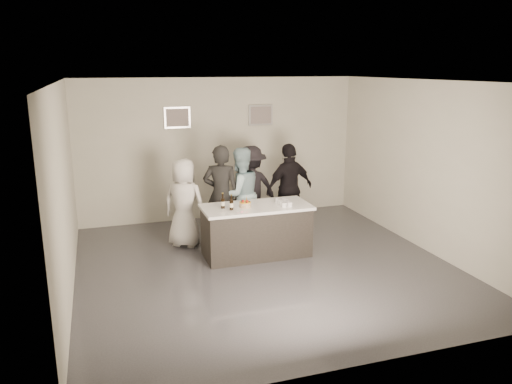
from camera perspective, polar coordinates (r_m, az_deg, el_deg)
floor at (r=8.36m, az=1.06°, el=-8.47°), size 6.00×6.00×0.00m
ceiling at (r=7.72m, az=1.17°, el=12.55°), size 6.00×6.00×0.00m
wall_back at (r=10.74m, az=-4.11°, el=4.92°), size 6.00×0.04×3.00m
wall_front at (r=5.26m, az=11.81°, el=-5.19°), size 6.00×0.04×3.00m
wall_left at (r=7.51m, az=-21.09°, el=-0.02°), size 0.04×6.00×3.00m
wall_right at (r=9.30m, az=18.89°, el=2.76°), size 0.04×6.00×3.00m
picture_left at (r=10.44m, az=-8.99°, el=8.40°), size 0.54×0.04×0.44m
picture_right at (r=10.87m, az=0.53°, el=8.79°), size 0.54×0.04×0.44m
bar_counter at (r=8.68m, az=0.03°, el=-4.43°), size 1.86×0.86×0.90m
cake at (r=8.45m, az=-1.25°, el=-1.49°), size 0.20×0.20×0.08m
beer_bottle_a at (r=8.37m, az=-3.82°, el=-1.02°), size 0.07×0.07×0.26m
beer_bottle_b at (r=8.26m, az=-2.83°, el=-1.20°), size 0.07×0.07×0.26m
tumbler_cluster at (r=8.63m, az=3.21°, el=-1.17°), size 0.19×0.40×0.08m
candles at (r=8.16m, az=-1.73°, el=-2.31°), size 0.24×0.08×0.01m
person_main_black at (r=9.17m, az=-3.99°, el=-0.33°), size 0.80×0.68×1.85m
person_main_blue at (r=9.37m, az=-1.86°, el=-0.26°), size 0.99×0.85×1.77m
person_guest_left at (r=9.13m, az=-8.20°, el=-1.24°), size 0.95×0.87×1.63m
person_guest_right at (r=9.81m, az=3.84°, el=0.41°), size 1.12×0.67×1.78m
person_guest_back at (r=9.97m, az=-0.58°, el=0.44°), size 1.20×0.82×1.70m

